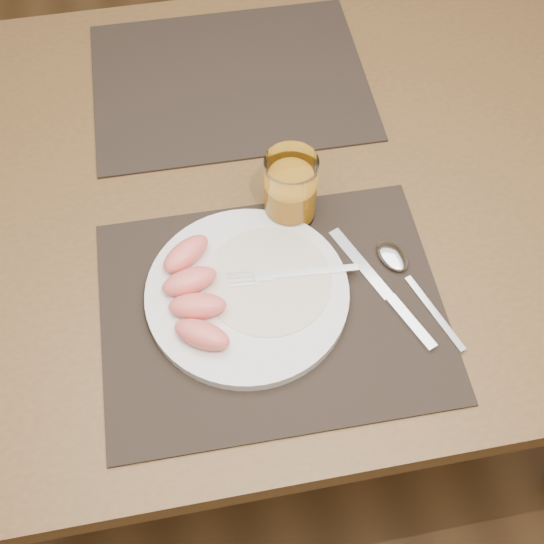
{
  "coord_description": "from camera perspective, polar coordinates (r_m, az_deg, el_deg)",
  "views": [
    {
      "loc": [
        -0.08,
        -0.65,
        1.54
      ],
      "look_at": [
        0.0,
        -0.17,
        0.77
      ],
      "focal_mm": 45.0,
      "sensor_mm": 36.0,
      "label": 1
    }
  ],
  "objects": [
    {
      "name": "knife",
      "position": [
        0.92,
        9.79,
        -2.08
      ],
      "size": [
        0.1,
        0.21,
        0.01
      ],
      "color": "silver",
      "rests_on": "placemat_near"
    },
    {
      "name": "grapefruit_wedges",
      "position": [
        0.88,
        -6.58,
        -1.75
      ],
      "size": [
        0.09,
        0.19,
        0.03
      ],
      "color": "#FF7768",
      "rests_on": "plate"
    },
    {
      "name": "juice_glass",
      "position": [
        0.95,
        1.55,
        6.77
      ],
      "size": [
        0.07,
        0.07,
        0.11
      ],
      "color": "white",
      "rests_on": "placemat_near"
    },
    {
      "name": "fork",
      "position": [
        0.91,
        0.81,
        -0.24
      ],
      "size": [
        0.18,
        0.03,
        0.0
      ],
      "color": "silver",
      "rests_on": "plate"
    },
    {
      "name": "spoon",
      "position": [
        0.95,
        10.53,
        0.68
      ],
      "size": [
        0.08,
        0.19,
        0.01
      ],
      "color": "silver",
      "rests_on": "placemat_near"
    },
    {
      "name": "ground",
      "position": [
        1.68,
        -1.22,
        -9.08
      ],
      "size": [
        5.0,
        5.0,
        0.0
      ],
      "primitive_type": "plane",
      "color": "#54391D",
      "rests_on": "ground"
    },
    {
      "name": "placemat_far",
      "position": [
        1.18,
        -3.54,
        15.69
      ],
      "size": [
        0.45,
        0.36,
        0.0
      ],
      "primitive_type": "cube",
      "rotation": [
        0.0,
        0.0,
        -0.01
      ],
      "color": "black",
      "rests_on": "table"
    },
    {
      "name": "plate_dressing",
      "position": [
        0.9,
        -0.33,
        -0.7
      ],
      "size": [
        0.17,
        0.17,
        0.0
      ],
      "color": "white",
      "rests_on": "plate"
    },
    {
      "name": "plate",
      "position": [
        0.9,
        -2.08,
        -1.81
      ],
      "size": [
        0.27,
        0.27,
        0.02
      ],
      "primitive_type": "cylinder",
      "color": "white",
      "rests_on": "placemat_near"
    },
    {
      "name": "table",
      "position": [
        1.09,
        -1.86,
        4.68
      ],
      "size": [
        1.4,
        0.9,
        0.75
      ],
      "color": "brown",
      "rests_on": "ground"
    },
    {
      "name": "placemat_near",
      "position": [
        0.9,
        0.02,
        -3.14
      ],
      "size": [
        0.45,
        0.36,
        0.0
      ],
      "primitive_type": "cube",
      "rotation": [
        0.0,
        0.0,
        -0.01
      ],
      "color": "black",
      "rests_on": "table"
    }
  ]
}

